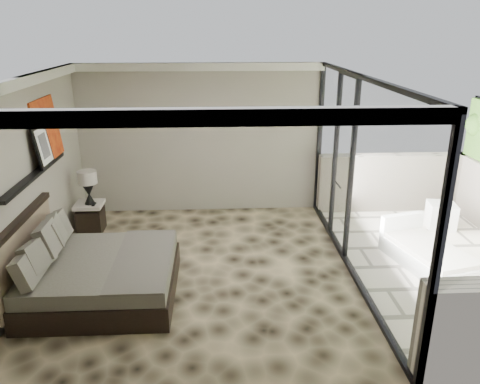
{
  "coord_description": "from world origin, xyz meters",
  "views": [
    {
      "loc": [
        0.29,
        -6.11,
        3.4
      ],
      "look_at": [
        0.63,
        0.4,
        1.09
      ],
      "focal_mm": 35.0,
      "sensor_mm": 36.0,
      "label": 1
    }
  ],
  "objects_px": {
    "bed": "(95,274)",
    "table_lamp": "(88,183)",
    "nightstand": "(91,218)",
    "lounger": "(426,254)",
    "ottoman": "(441,215)"
  },
  "relations": [
    {
      "from": "bed",
      "to": "table_lamp",
      "type": "height_order",
      "value": "table_lamp"
    },
    {
      "from": "nightstand",
      "to": "lounger",
      "type": "bearing_deg",
      "value": 4.74
    },
    {
      "from": "ottoman",
      "to": "lounger",
      "type": "height_order",
      "value": "lounger"
    },
    {
      "from": "nightstand",
      "to": "ottoman",
      "type": "relative_size",
      "value": 1.03
    },
    {
      "from": "lounger",
      "to": "nightstand",
      "type": "bearing_deg",
      "value": 148.92
    },
    {
      "from": "bed",
      "to": "nightstand",
      "type": "relative_size",
      "value": 4.18
    },
    {
      "from": "nightstand",
      "to": "ottoman",
      "type": "bearing_deg",
      "value": 19.21
    },
    {
      "from": "ottoman",
      "to": "lounger",
      "type": "xyz_separation_m",
      "value": [
        -0.86,
        -1.37,
        -0.05
      ]
    },
    {
      "from": "table_lamp",
      "to": "bed",
      "type": "bearing_deg",
      "value": -75.22
    },
    {
      "from": "bed",
      "to": "table_lamp",
      "type": "xyz_separation_m",
      "value": [
        -0.55,
        2.1,
        0.57
      ]
    },
    {
      "from": "bed",
      "to": "ottoman",
      "type": "height_order",
      "value": "bed"
    },
    {
      "from": "ottoman",
      "to": "lounger",
      "type": "bearing_deg",
      "value": -122.09
    },
    {
      "from": "table_lamp",
      "to": "ottoman",
      "type": "bearing_deg",
      "value": -1.34
    },
    {
      "from": "nightstand",
      "to": "lounger",
      "type": "xyz_separation_m",
      "value": [
        5.34,
        -1.54,
        -0.05
      ]
    },
    {
      "from": "bed",
      "to": "nightstand",
      "type": "xyz_separation_m",
      "value": [
        -0.58,
        2.13,
        -0.09
      ]
    }
  ]
}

